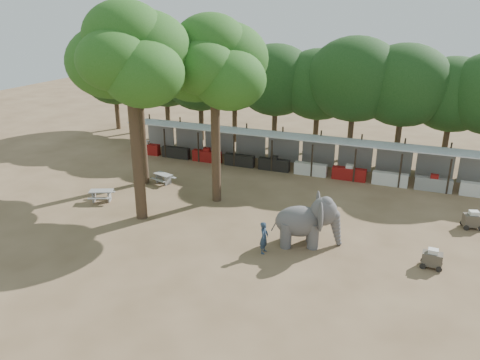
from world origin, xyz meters
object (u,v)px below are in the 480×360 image
at_px(cart_front, 432,258).
at_px(picnic_table_far, 163,177).
at_px(yard_tree_left, 136,63).
at_px(elephant, 308,221).
at_px(yard_tree_center, 129,56).
at_px(yard_tree_back, 214,63).
at_px(picnic_table_near, 101,194).
at_px(handler, 264,238).
at_px(cart_back, 473,220).

bearing_deg(cart_front, picnic_table_far, 165.76).
xyz_separation_m(yard_tree_left, elephant, (12.93, -4.82, -6.86)).
relative_size(yard_tree_center, cart_front, 11.79).
xyz_separation_m(yard_tree_center, elephant, (9.93, 0.18, -7.86)).
relative_size(elephant, picnic_table_far, 2.17).
relative_size(yard_tree_back, picnic_table_far, 6.82).
xyz_separation_m(elephant, picnic_table_near, (-13.53, 0.78, -0.87)).
bearing_deg(handler, cart_front, -78.10).
height_order(handler, picnic_table_near, handler).
height_order(yard_tree_left, picnic_table_far, yard_tree_left).
xyz_separation_m(picnic_table_far, cart_front, (17.60, -5.13, 0.04)).
xyz_separation_m(yard_tree_back, cart_front, (12.99, -3.89, -8.06)).
height_order(handler, picnic_table_far, handler).
distance_m(yard_tree_back, cart_front, 15.77).
distance_m(yard_tree_back, picnic_table_far, 9.40).
bearing_deg(elephant, picnic_table_far, 138.28).
bearing_deg(picnic_table_far, yard_tree_center, -55.47).
bearing_deg(picnic_table_near, cart_back, -12.33).
xyz_separation_m(yard_tree_left, handler, (11.15, -6.48, -7.36)).
distance_m(yard_tree_left, picnic_table_far, 7.88).
relative_size(yard_tree_left, yard_tree_center, 0.92).
distance_m(yard_tree_back, picnic_table_near, 10.85).
xyz_separation_m(yard_tree_left, cart_front, (18.99, -4.89, -7.72)).
xyz_separation_m(yard_tree_center, cart_back, (18.02, 5.45, -8.69)).
bearing_deg(cart_front, yard_tree_left, 167.55).
bearing_deg(cart_front, elephant, -178.69).
bearing_deg(elephant, picnic_table_near, 158.61).
distance_m(yard_tree_back, elephant, 10.70).
relative_size(yard_tree_center, elephant, 3.32).
height_order(yard_tree_left, yard_tree_center, yard_tree_center).
height_order(picnic_table_far, cart_front, cart_front).
xyz_separation_m(yard_tree_center, yard_tree_back, (3.00, 4.00, -0.67)).
relative_size(elephant, cart_front, 3.55).
xyz_separation_m(picnic_table_near, cart_front, (19.58, -0.85, 0.01)).
height_order(picnic_table_near, cart_front, cart_front).
distance_m(yard_tree_center, yard_tree_back, 5.04).
relative_size(yard_tree_left, yard_tree_back, 0.97).
distance_m(picnic_table_far, cart_front, 18.34).
bearing_deg(elephant, yard_tree_left, 141.48).
relative_size(picnic_table_near, picnic_table_far, 1.12).
distance_m(elephant, cart_front, 6.12).
height_order(cart_front, cart_back, cart_back).
bearing_deg(cart_back, picnic_table_near, 175.87).
distance_m(handler, cart_back, 12.07).
xyz_separation_m(yard_tree_left, yard_tree_center, (3.00, -5.00, 1.01)).
distance_m(elephant, handler, 2.49).
relative_size(yard_tree_center, cart_back, 9.89).
bearing_deg(yard_tree_center, cart_front, 0.39).
bearing_deg(yard_tree_back, handler, -46.78).
relative_size(picnic_table_near, cart_front, 1.82).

